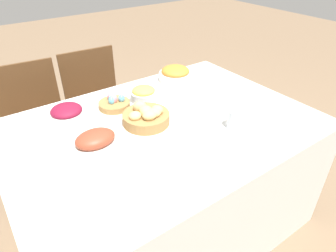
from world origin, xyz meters
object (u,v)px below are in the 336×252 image
chair_far_left (36,122)px  fork (195,172)px  ham_platter (95,140)px  butter_dish (153,162)px  pineapple_bowl (144,94)px  bread_basket (146,116)px  dinner_plate (220,159)px  beet_salad_bowl (67,114)px  drinking_cup (235,119)px  egg_basket (114,103)px  carrot_bowl (175,74)px  knife (243,148)px  chair_far_center (98,104)px  spoon (247,146)px

chair_far_left → fork: 1.37m
ham_platter → butter_dish: ham_platter is taller
pineapple_bowl → fork: 0.69m
bread_basket → ham_platter: bread_basket is taller
dinner_plate → beet_salad_bowl: bearing=121.2°
pineapple_bowl → bread_basket: bearing=-118.6°
dinner_plate → drinking_cup: size_ratio=2.43×
egg_basket → dinner_plate: egg_basket is taller
chair_far_left → egg_basket: size_ratio=4.89×
egg_basket → carrot_bowl: 0.52m
pineapple_bowl → knife: (0.13, -0.67, -0.04)m
egg_basket → pineapple_bowl: pineapple_bowl is taller
dinner_plate → ham_platter: bearing=133.0°
fork → drinking_cup: size_ratio=1.85×
pineapple_bowl → butter_dish: (-0.28, -0.53, -0.03)m
chair_far_left → beet_salad_bowl: (0.08, -0.58, 0.32)m
fork → chair_far_center: bearing=82.9°
knife → drinking_cup: drinking_cup is taller
chair_far_left → drinking_cup: chair_far_left is taller
carrot_bowl → butter_dish: 0.89m
beet_salad_bowl → dinner_plate: size_ratio=0.80×
chair_far_center → knife: bearing=-78.3°
chair_far_center → bread_basket: chair_far_center is taller
knife → egg_basket: bearing=111.4°
chair_far_left → fork: (0.36, -1.29, 0.28)m
chair_far_center → butter_dish: bearing=-97.3°
drinking_cup → fork: bearing=-158.5°
drinking_cup → ham_platter: bearing=156.7°
bread_basket → butter_dish: size_ratio=1.83×
dinner_plate → knife: (0.14, 0.00, -0.00)m
spoon → drinking_cup: size_ratio=1.85×
ham_platter → spoon: 0.71m
drinking_cup → pineapple_bowl: bearing=113.2°
chair_far_center → beet_salad_bowl: size_ratio=4.54×
dinner_plate → fork: size_ratio=1.32×
dinner_plate → drinking_cup: bearing=32.2°
spoon → drinking_cup: drinking_cup is taller
carrot_bowl → knife: 0.82m
ham_platter → fork: ham_platter is taller
chair_far_center → drinking_cup: chair_far_center is taller
chair_far_left → beet_salad_bowl: chair_far_left is taller
ham_platter → carrot_bowl: (0.74, 0.37, 0.02)m
dinner_plate → knife: dinner_plate is taller
chair_far_center → pineapple_bowl: chair_far_center is taller
ham_platter → dinner_plate: ham_platter is taller
chair_far_center → carrot_bowl: chair_far_center is taller
fork → egg_basket: bearing=89.2°
ham_platter → drinking_cup: drinking_cup is taller
chair_far_center → egg_basket: size_ratio=4.89×
egg_basket → drinking_cup: 0.68m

